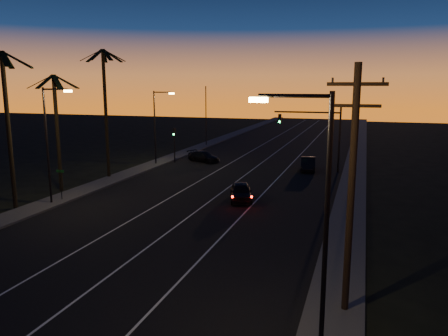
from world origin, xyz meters
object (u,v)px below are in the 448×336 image
(utility_pole, at_px, (352,186))
(cross_car, at_px, (204,157))
(right_car, at_px, (308,164))
(signal_mast, at_px, (317,127))
(lead_car, at_px, (241,192))

(utility_pole, height_order, cross_car, utility_pole)
(utility_pole, distance_m, right_car, 30.73)
(utility_pole, xyz_separation_m, right_car, (-5.27, 29.92, -4.59))
(signal_mast, xyz_separation_m, right_car, (-0.81, -0.07, -4.06))
(signal_mast, distance_m, right_car, 4.14)
(right_car, bearing_deg, lead_car, -103.92)
(signal_mast, distance_m, lead_car, 15.57)
(signal_mast, relative_size, right_car, 1.59)
(lead_car, xyz_separation_m, right_car, (3.55, 14.32, -0.00))
(lead_car, xyz_separation_m, cross_car, (-9.17, 15.93, -0.08))
(utility_pole, xyz_separation_m, cross_car, (-17.99, 31.53, -4.67))
(utility_pole, bearing_deg, right_car, 99.99)
(utility_pole, distance_m, cross_car, 36.60)
(utility_pole, relative_size, cross_car, 2.13)
(utility_pole, xyz_separation_m, signal_mast, (-4.46, 29.99, -0.53))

